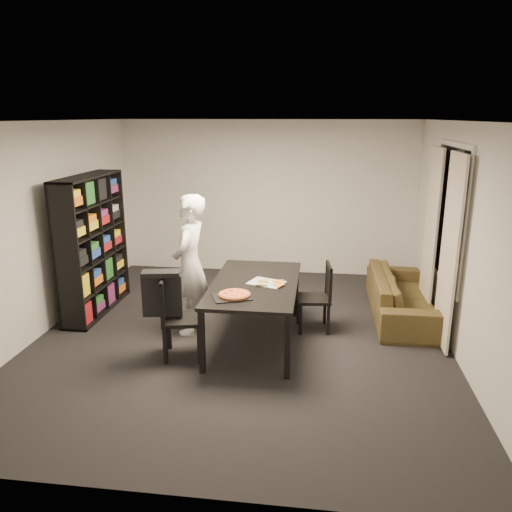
# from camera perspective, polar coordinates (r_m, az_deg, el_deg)

# --- Properties ---
(room) EXTENTS (5.01, 5.51, 2.61)m
(room) POSITION_cam_1_polar(r_m,az_deg,el_deg) (5.89, -1.72, 2.42)
(room) COLOR black
(room) RESTS_ON ground
(window_pane) EXTENTS (0.02, 1.40, 1.60)m
(window_pane) POSITION_cam_1_polar(r_m,az_deg,el_deg) (6.55, 21.23, 4.51)
(window_pane) COLOR black
(window_pane) RESTS_ON room
(window_frame) EXTENTS (0.03, 1.52, 1.72)m
(window_frame) POSITION_cam_1_polar(r_m,az_deg,el_deg) (6.55, 21.18, 4.51)
(window_frame) COLOR white
(window_frame) RESTS_ON room
(curtain_left) EXTENTS (0.03, 0.70, 2.25)m
(curtain_left) POSITION_cam_1_polar(r_m,az_deg,el_deg) (6.11, 21.23, 0.39)
(curtain_left) COLOR beige
(curtain_left) RESTS_ON room
(curtain_right) EXTENTS (0.03, 0.70, 2.25)m
(curtain_right) POSITION_cam_1_polar(r_m,az_deg,el_deg) (7.10, 19.34, 2.60)
(curtain_right) COLOR beige
(curtain_right) RESTS_ON room
(bookshelf) EXTENTS (0.35, 1.50, 1.90)m
(bookshelf) POSITION_cam_1_polar(r_m,az_deg,el_deg) (7.18, -18.16, 1.19)
(bookshelf) COLOR black
(bookshelf) RESTS_ON room
(dining_table) EXTENTS (1.00, 1.81, 0.75)m
(dining_table) POSITION_cam_1_polar(r_m,az_deg,el_deg) (5.94, -0.13, -3.65)
(dining_table) COLOR black
(dining_table) RESTS_ON room
(chair_left) EXTENTS (0.51, 0.51, 0.95)m
(chair_left) POSITION_cam_1_polar(r_m,az_deg,el_deg) (5.69, -9.29, -6.31)
(chair_left) COLOR black
(chair_left) RESTS_ON room
(chair_right) EXTENTS (0.45, 0.45, 0.87)m
(chair_right) POSITION_cam_1_polar(r_m,az_deg,el_deg) (6.38, 7.36, -4.17)
(chair_right) COLOR black
(chair_right) RESTS_ON room
(draped_jacket) EXTENTS (0.45, 0.26, 0.52)m
(draped_jacket) POSITION_cam_1_polar(r_m,az_deg,el_deg) (5.62, -10.70, -4.03)
(draped_jacket) COLOR black
(draped_jacket) RESTS_ON chair_left
(person) EXTENTS (0.46, 0.66, 1.75)m
(person) POSITION_cam_1_polar(r_m,az_deg,el_deg) (6.23, -7.54, -1.00)
(person) COLOR white
(person) RESTS_ON room
(baking_tray) EXTENTS (0.49, 0.45, 0.01)m
(baking_tray) POSITION_cam_1_polar(r_m,az_deg,el_deg) (5.45, -2.82, -4.67)
(baking_tray) COLOR black
(baking_tray) RESTS_ON dining_table
(pepperoni_pizza) EXTENTS (0.35, 0.35, 0.03)m
(pepperoni_pizza) POSITION_cam_1_polar(r_m,az_deg,el_deg) (5.45, -2.47, -4.41)
(pepperoni_pizza) COLOR brown
(pepperoni_pizza) RESTS_ON dining_table
(kitchen_towel) EXTENTS (0.48, 0.42, 0.01)m
(kitchen_towel) POSITION_cam_1_polar(r_m,az_deg,el_deg) (5.89, 1.20, -3.07)
(kitchen_towel) COLOR silver
(kitchen_towel) RESTS_ON dining_table
(pizza_slices) EXTENTS (0.39, 0.33, 0.01)m
(pizza_slices) POSITION_cam_1_polar(r_m,az_deg,el_deg) (5.85, 1.72, -3.09)
(pizza_slices) COLOR #E18C46
(pizza_slices) RESTS_ON dining_table
(sofa) EXTENTS (0.78, 2.00, 0.58)m
(sofa) POSITION_cam_1_polar(r_m,az_deg,el_deg) (7.11, 16.35, -4.33)
(sofa) COLOR #392F16
(sofa) RESTS_ON room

